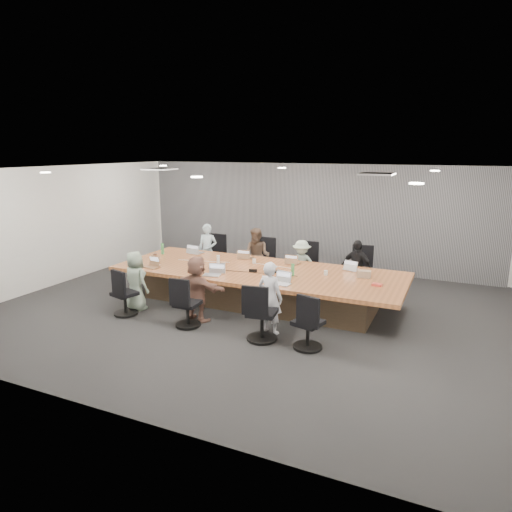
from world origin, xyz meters
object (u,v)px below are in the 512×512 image
at_px(chair_0, 215,258).
at_px(person_6, 270,298).
at_px(chair_6, 262,317).
at_px(bottle_green_right, 293,270).
at_px(person_5, 197,288).
at_px(mug_brown, 155,256).
at_px(chair_2, 306,268).
at_px(laptop_4, 152,267).
at_px(laptop_3, 351,269).
at_px(laptop_5, 212,275).
at_px(laptop_1, 247,258).
at_px(bottle_clear, 218,261).
at_px(stapler, 253,271).
at_px(chair_5, 188,308).
at_px(chair_4, 125,297).
at_px(person_3, 356,268).
at_px(snack_packet, 377,285).
at_px(laptop_2, 293,263).
at_px(bottle_green_left, 162,249).
at_px(chair_1, 263,263).
at_px(person_1, 257,256).
at_px(laptop_6, 282,284).
at_px(person_0, 208,251).
at_px(chair_3, 359,273).
at_px(canvas_bag, 364,274).
at_px(person_4, 136,281).
at_px(conference_table, 258,285).
at_px(chair_7, 308,327).

distance_m(chair_0, person_6, 4.17).
relative_size(chair_6, bottle_green_right, 3.42).
relative_size(person_5, mug_brown, 11.48).
relative_size(chair_2, laptop_4, 2.88).
distance_m(laptop_3, laptop_5, 2.89).
distance_m(laptop_1, bottle_clear, 0.92).
distance_m(laptop_5, stapler, 0.86).
xyz_separation_m(chair_5, laptop_3, (2.41, 2.50, 0.39)).
bearing_deg(chair_4, person_3, 53.72).
bearing_deg(chair_5, snack_packet, 22.77).
xyz_separation_m(laptop_2, laptop_5, (-1.14, -1.60, 0.00)).
xyz_separation_m(bottle_green_left, mug_brown, (0.09, -0.41, -0.08)).
bearing_deg(stapler, person_5, -133.29).
distance_m(chair_5, laptop_4, 1.74).
height_order(chair_2, snack_packet, chair_2).
distance_m(chair_4, person_3, 4.92).
bearing_deg(chair_1, person_1, 87.91).
bearing_deg(chair_4, chair_0, 103.79).
xyz_separation_m(laptop_6, stapler, (-0.85, 0.58, 0.02)).
relative_size(chair_1, stapler, 5.27).
distance_m(laptop_2, laptop_3, 1.26).
bearing_deg(snack_packet, person_0, 161.41).
xyz_separation_m(chair_3, laptop_5, (-2.41, -2.50, 0.31)).
height_order(person_0, canvas_bag, person_0).
height_order(chair_5, person_4, person_4).
height_order(chair_2, stapler, chair_2).
xyz_separation_m(laptop_1, bottle_green_left, (-2.02, -0.45, 0.12)).
distance_m(laptop_6, stapler, 1.03).
relative_size(laptop_4, bottle_clear, 1.26).
height_order(chair_1, chair_6, chair_1).
bearing_deg(snack_packet, chair_6, -136.36).
relative_size(person_1, bottle_green_left, 5.17).
bearing_deg(snack_packet, laptop_5, -168.22).
bearing_deg(chair_2, chair_6, 95.40).
bearing_deg(laptop_4, person_0, 99.17).
distance_m(chair_6, canvas_bag, 2.42).
bearing_deg(person_3, laptop_4, -135.97).
relative_size(conference_table, person_4, 4.98).
relative_size(canvas_bag, snack_packet, 1.43).
height_order(laptop_1, stapler, stapler).
bearing_deg(laptop_6, person_1, 130.91).
distance_m(conference_table, chair_5, 1.82).
relative_size(chair_0, chair_7, 1.11).
relative_size(chair_1, canvas_bag, 3.38).
bearing_deg(laptop_4, laptop_1, 59.17).
height_order(chair_7, snack_packet, snack_packet).
bearing_deg(person_0, bottle_clear, -61.63).
bearing_deg(bottle_green_left, chair_0, 64.21).
relative_size(person_1, laptop_5, 4.00).
distance_m(bottle_green_left, mug_brown, 0.43).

